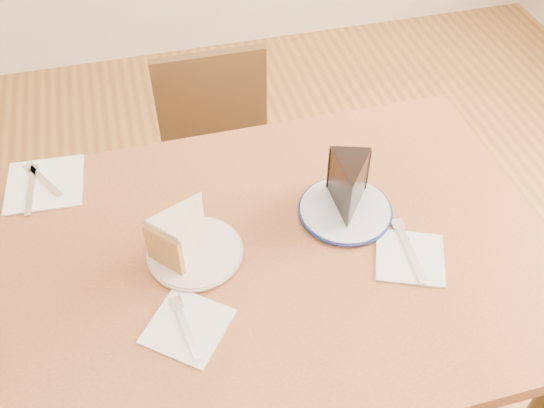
# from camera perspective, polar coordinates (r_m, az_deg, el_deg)

# --- Properties ---
(table) EXTENTS (1.20, 0.80, 0.75)m
(table) POSITION_cam_1_polar(r_m,az_deg,el_deg) (1.31, -0.98, -7.50)
(table) COLOR #552B17
(table) RESTS_ON ground
(chair_far) EXTENTS (0.39, 0.39, 0.78)m
(chair_far) POSITION_cam_1_polar(r_m,az_deg,el_deg) (1.85, -4.61, 2.78)
(chair_far) COLOR black
(chair_far) RESTS_ON ground
(plate_cream) EXTENTS (0.18, 0.18, 0.01)m
(plate_cream) POSITION_cam_1_polar(r_m,az_deg,el_deg) (1.23, -7.25, -4.56)
(plate_cream) COLOR silver
(plate_cream) RESTS_ON table
(plate_navy) EXTENTS (0.19, 0.19, 0.01)m
(plate_navy) POSITION_cam_1_polar(r_m,az_deg,el_deg) (1.31, 6.89, -0.60)
(plate_navy) COLOR silver
(plate_navy) RESTS_ON table
(carrot_cake) EXTENTS (0.14, 0.14, 0.09)m
(carrot_cake) POSITION_cam_1_polar(r_m,az_deg,el_deg) (1.21, -8.18, -2.38)
(carrot_cake) COLOR beige
(carrot_cake) RESTS_ON plate_cream
(chocolate_cake) EXTENTS (0.12, 0.14, 0.11)m
(chocolate_cake) POSITION_cam_1_polar(r_m,az_deg,el_deg) (1.27, 7.24, 1.33)
(chocolate_cake) COLOR black
(chocolate_cake) RESTS_ON plate_navy
(napkin_cream) EXTENTS (0.19, 0.19, 0.00)m
(napkin_cream) POSITION_cam_1_polar(r_m,az_deg,el_deg) (1.14, -7.95, -11.32)
(napkin_cream) COLOR white
(napkin_cream) RESTS_ON table
(napkin_navy) EXTENTS (0.18, 0.18, 0.00)m
(napkin_navy) POSITION_cam_1_polar(r_m,az_deg,el_deg) (1.25, 12.86, -4.90)
(napkin_navy) COLOR white
(napkin_navy) RESTS_ON table
(napkin_spare) EXTENTS (0.18, 0.18, 0.00)m
(napkin_spare) POSITION_cam_1_polar(r_m,az_deg,el_deg) (1.46, -20.60, 1.79)
(napkin_spare) COLOR white
(napkin_spare) RESTS_ON table
(fork_cream) EXTENTS (0.04, 0.14, 0.00)m
(fork_cream) POSITION_cam_1_polar(r_m,az_deg,el_deg) (1.13, -8.10, -11.45)
(fork_cream) COLOR silver
(fork_cream) RESTS_ON napkin_cream
(knife_navy) EXTENTS (0.03, 0.17, 0.00)m
(knife_navy) POSITION_cam_1_polar(r_m,az_deg,el_deg) (1.26, 12.84, -4.30)
(knife_navy) COLOR white
(knife_navy) RESTS_ON napkin_navy
(fork_spare) EXTENTS (0.08, 0.13, 0.00)m
(fork_spare) POSITION_cam_1_polar(r_m,az_deg,el_deg) (1.46, -20.71, 2.14)
(fork_spare) COLOR silver
(fork_spare) RESTS_ON napkin_spare
(knife_spare) EXTENTS (0.03, 0.16, 0.00)m
(knife_spare) POSITION_cam_1_polar(r_m,az_deg,el_deg) (1.45, -21.73, 1.25)
(knife_spare) COLOR silver
(knife_spare) RESTS_ON napkin_spare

